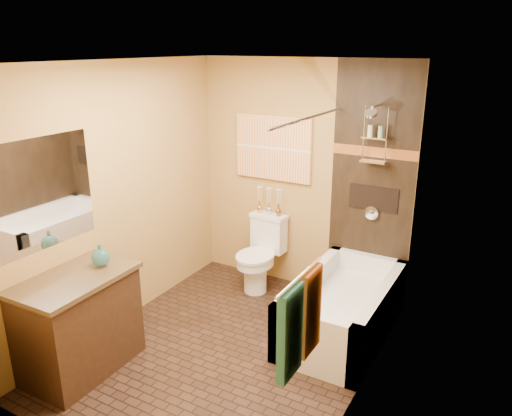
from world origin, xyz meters
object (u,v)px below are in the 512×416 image
Objects in this scene: sunset_painting at (273,148)px; bathtub at (343,313)px; vanity at (79,323)px; toilet at (261,253)px.

sunset_painting is 1.89m from bathtub.
bathtub is 1.53× the size of vanity.
sunset_painting is at bearing 147.46° from bathtub.
bathtub is at bearing -32.54° from sunset_painting.
sunset_painting reaches higher than toilet.
sunset_painting is 0.60× the size of bathtub.
toilet is 2.13m from vanity.
sunset_painting is 0.92× the size of vanity.
sunset_painting is 1.11× the size of toilet.
toilet is at bearing -90.00° from sunset_painting.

